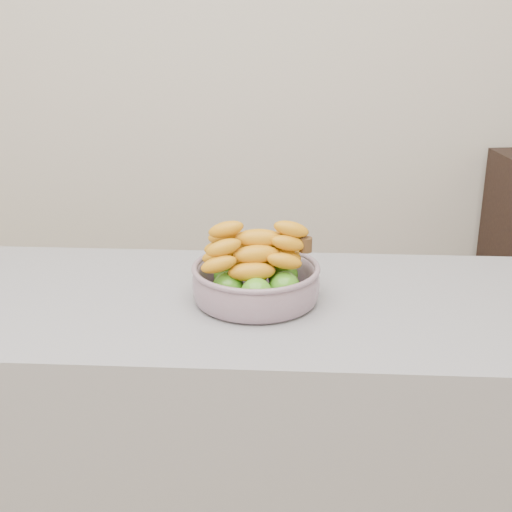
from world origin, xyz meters
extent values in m
cube|color=beige|center=(0.00, 2.00, 1.35)|extent=(4.00, 0.05, 2.70)
cube|color=gray|center=(0.00, 0.69, 0.45)|extent=(2.00, 0.60, 0.90)
cylinder|color=#94A5B2|center=(0.23, 0.69, 0.91)|extent=(0.23, 0.23, 0.01)
torus|color=#94A5B2|center=(0.23, 0.69, 0.97)|extent=(0.27, 0.27, 0.01)
sphere|color=#338B17|center=(0.24, 0.62, 0.94)|extent=(0.07, 0.07, 0.07)
sphere|color=#338B17|center=(0.29, 0.66, 0.94)|extent=(0.07, 0.07, 0.07)
sphere|color=#338B17|center=(0.29, 0.73, 0.94)|extent=(0.07, 0.07, 0.07)
sphere|color=#338B17|center=(0.23, 0.76, 0.94)|extent=(0.07, 0.07, 0.07)
sphere|color=#338B17|center=(0.17, 0.72, 0.94)|extent=(0.07, 0.07, 0.07)
sphere|color=#338B17|center=(0.18, 0.65, 0.94)|extent=(0.07, 0.07, 0.07)
ellipsoid|color=orange|center=(0.23, 0.65, 0.98)|extent=(0.17, 0.07, 0.04)
ellipsoid|color=orange|center=(0.22, 0.69, 0.98)|extent=(0.17, 0.05, 0.04)
ellipsoid|color=orange|center=(0.22, 0.73, 0.98)|extent=(0.17, 0.05, 0.04)
ellipsoid|color=orange|center=(0.24, 0.67, 1.01)|extent=(0.17, 0.08, 0.04)
ellipsoid|color=orange|center=(0.23, 0.71, 1.01)|extent=(0.17, 0.06, 0.04)
ellipsoid|color=orange|center=(0.24, 0.69, 1.04)|extent=(0.17, 0.05, 0.04)
cylinder|color=#452D16|center=(0.34, 0.70, 1.02)|extent=(0.03, 0.03, 0.03)
camera|label=1|loc=(0.32, -0.70, 1.52)|focal=50.00mm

